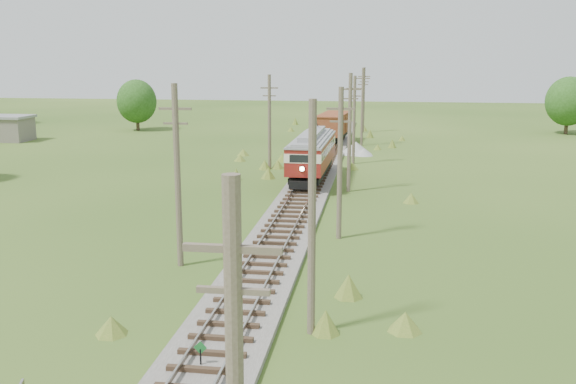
% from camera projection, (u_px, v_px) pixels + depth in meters
% --- Properties ---
extents(railbed_main, '(3.60, 96.00, 0.57)m').
position_uv_depth(railbed_main, '(311.00, 181.00, 52.70)').
color(railbed_main, '#605B54').
rests_on(railbed_main, ground).
extents(switch_marker, '(0.45, 0.06, 1.08)m').
position_uv_depth(switch_marker, '(201.00, 354.00, 21.17)').
color(switch_marker, black).
rests_on(switch_marker, ground).
extents(streetcar, '(3.00, 12.04, 5.48)m').
position_uv_depth(streetcar, '(312.00, 151.00, 52.64)').
color(streetcar, black).
rests_on(streetcar, ground).
extents(gondola, '(3.80, 9.24, 2.99)m').
position_uv_depth(gondola, '(333.00, 125.00, 75.91)').
color(gondola, black).
rests_on(gondola, ground).
extents(gravel_pile, '(3.59, 3.81, 1.31)m').
position_uv_depth(gravel_pile, '(357.00, 148.00, 67.83)').
color(gravel_pile, gray).
rests_on(gravel_pile, ground).
extents(utility_pole_r_1, '(0.30, 0.30, 8.80)m').
position_uv_depth(utility_pole_r_1, '(312.00, 220.00, 23.31)').
color(utility_pole_r_1, brown).
rests_on(utility_pole_r_1, ground).
extents(utility_pole_r_2, '(1.60, 0.30, 8.60)m').
position_uv_depth(utility_pole_r_2, '(340.00, 162.00, 35.86)').
color(utility_pole_r_2, brown).
rests_on(utility_pole_r_2, ground).
extents(utility_pole_r_3, '(1.60, 0.30, 9.00)m').
position_uv_depth(utility_pole_r_3, '(350.00, 132.00, 48.42)').
color(utility_pole_r_3, brown).
rests_on(utility_pole_r_3, ground).
extents(utility_pole_r_4, '(1.60, 0.30, 8.40)m').
position_uv_depth(utility_pole_r_4, '(354.00, 119.00, 61.09)').
color(utility_pole_r_4, brown).
rests_on(utility_pole_r_4, ground).
extents(utility_pole_r_5, '(1.60, 0.30, 8.90)m').
position_uv_depth(utility_pole_r_5, '(362.00, 106.00, 73.57)').
color(utility_pole_r_5, brown).
rests_on(utility_pole_r_5, ground).
extents(utility_pole_r_6, '(1.60, 0.30, 8.70)m').
position_uv_depth(utility_pole_r_6, '(364.00, 99.00, 86.20)').
color(utility_pole_r_6, brown).
rests_on(utility_pole_r_6, ground).
extents(utility_pole_l_a, '(1.60, 0.30, 9.00)m').
position_uv_depth(utility_pole_l_a, '(177.00, 174.00, 31.06)').
color(utility_pole_l_a, brown).
rests_on(utility_pole_l_a, ground).
extents(utility_pole_l_b, '(1.60, 0.30, 8.60)m').
position_uv_depth(utility_pole_l_b, '(269.00, 121.00, 58.24)').
color(utility_pole_l_b, brown).
rests_on(utility_pole_l_b, ground).
extents(tree_mid_a, '(5.46, 5.46, 7.03)m').
position_uv_depth(tree_mid_a, '(137.00, 101.00, 88.69)').
color(tree_mid_a, '#38281C').
rests_on(tree_mid_a, ground).
extents(tree_mid_b, '(5.88, 5.88, 7.57)m').
position_uv_depth(tree_mid_b, '(568.00, 101.00, 84.45)').
color(tree_mid_b, '#38281C').
rests_on(tree_mid_b, ground).
extents(shed, '(6.40, 4.40, 3.10)m').
position_uv_depth(shed, '(4.00, 128.00, 78.29)').
color(shed, slate).
rests_on(shed, ground).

